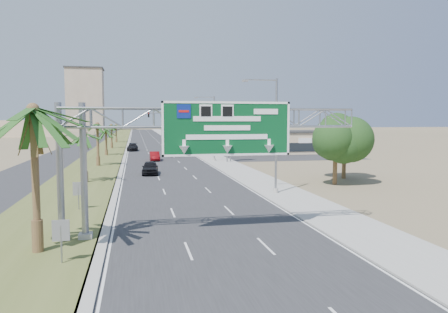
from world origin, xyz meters
TOP-DOWN VIEW (x-y plane):
  - ground at (0.00, 0.00)m, footprint 600.00×600.00m
  - road at (0.00, 110.00)m, footprint 12.00×300.00m
  - sidewalk_right at (8.50, 110.00)m, footprint 4.00×300.00m
  - median_grass at (-10.00, 110.00)m, footprint 7.00×300.00m
  - opposing_road at (-17.00, 110.00)m, footprint 8.00×300.00m
  - sign_gantry at (-1.06, 9.93)m, footprint 16.75×1.24m
  - palm_near at (-9.20, 8.00)m, footprint 5.70×5.70m
  - palm_row_b at (-9.50, 32.00)m, footprint 3.99×3.99m
  - palm_row_c at (-9.50, 48.00)m, footprint 3.99×3.99m
  - palm_row_d at (-9.50, 66.00)m, footprint 3.99×3.99m
  - palm_row_e at (-9.50, 85.00)m, footprint 3.99×3.99m
  - palm_row_f at (-9.50, 110.00)m, footprint 3.99×3.99m
  - streetlight_near at (7.30, 22.00)m, footprint 3.27×0.44m
  - streetlight_mid at (7.30, 52.00)m, footprint 3.27×0.44m
  - streetlight_far at (7.30, 88.00)m, footprint 3.27×0.44m
  - signal_mast at (5.17, 71.97)m, footprint 10.28×0.71m
  - store_building at (22.00, 66.00)m, footprint 18.00×10.00m
  - oak_near at (15.00, 26.00)m, footprint 4.50×4.50m
  - oak_far at (18.00, 30.00)m, footprint 3.50×3.50m
  - median_signback_a at (-7.80, 6.00)m, footprint 0.75×0.08m
  - median_signback_b at (-8.50, 18.00)m, footprint 0.75×0.08m
  - tower_distant at (-32.00, 250.00)m, footprint 20.00×16.00m
  - building_distant_left at (-45.00, 160.00)m, footprint 24.00×14.00m
  - building_distant_right at (30.00, 140.00)m, footprint 20.00×12.00m
  - car_left_lane at (-2.80, 37.76)m, footprint 2.11×4.71m
  - car_mid_lane at (-1.50, 54.87)m, footprint 1.52×4.28m
  - car_right_lane at (2.00, 63.09)m, footprint 3.46×6.18m
  - car_far at (-4.99, 77.10)m, footprint 2.35×5.25m
  - pole_sign_red_near at (9.00, 49.48)m, footprint 2.42×0.57m
  - pole_sign_blue at (9.75, 50.69)m, footprint 2.02×0.60m
  - pole_sign_red_far at (10.84, 78.64)m, footprint 2.21×0.84m

SIDE VIEW (x-z plane):
  - ground at x=0.00m, z-range 0.00..0.00m
  - road at x=0.00m, z-range 0.00..0.02m
  - opposing_road at x=-17.00m, z-range 0.00..0.02m
  - sidewalk_right at x=8.50m, z-range 0.00..0.10m
  - median_grass at x=-10.00m, z-range 0.00..0.12m
  - car_mid_lane at x=-1.50m, z-range 0.00..1.41m
  - car_far at x=-4.99m, z-range 0.00..1.50m
  - car_left_lane at x=-2.80m, z-range 0.00..1.57m
  - car_right_lane at x=2.00m, z-range 0.00..1.63m
  - median_signback_a at x=-7.80m, z-range 0.41..2.49m
  - median_signback_b at x=-8.50m, z-range 0.41..2.49m
  - store_building at x=22.00m, z-range 0.00..4.00m
  - building_distant_right at x=30.00m, z-range 0.00..5.00m
  - building_distant_left at x=-45.00m, z-range 0.00..6.00m
  - oak_far at x=18.00m, z-range 1.02..6.62m
  - palm_row_d at x=-9.50m, z-range 1.69..7.14m
  - oak_near at x=15.00m, z-range 1.13..7.93m
  - streetlight_near at x=7.30m, z-range -0.31..9.69m
  - streetlight_mid at x=7.30m, z-range -0.31..9.69m
  - streetlight_far at x=7.30m, z-range -0.31..9.69m
  - palm_row_f at x=-9.50m, z-range 1.83..7.58m
  - signal_mast at x=5.17m, z-range 0.85..8.85m
  - pole_sign_blue at x=9.75m, z-range 1.49..8.31m
  - palm_row_b at x=-9.50m, z-range 1.93..7.87m
  - palm_row_e at x=-9.50m, z-range 2.02..8.16m
  - palm_row_c at x=-9.50m, z-range 2.29..9.04m
  - pole_sign_red_far at x=10.84m, z-range 2.07..9.38m
  - sign_gantry at x=-1.06m, z-range 2.31..9.81m
  - palm_near at x=-9.20m, z-range 2.76..11.11m
  - pole_sign_red_near at x=9.00m, z-range 2.57..11.54m
  - tower_distant at x=-32.00m, z-range 0.00..35.00m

